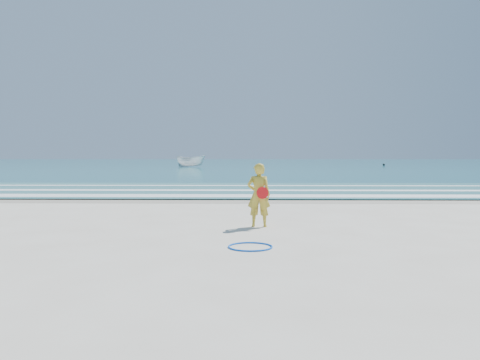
{
  "coord_description": "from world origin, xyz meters",
  "views": [
    {
      "loc": [
        0.75,
        -7.91,
        1.62
      ],
      "look_at": [
        0.51,
        4.0,
        1.0
      ],
      "focal_mm": 35.0,
      "sensor_mm": 36.0,
      "label": 1
    }
  ],
  "objects": [
    {
      "name": "woman",
      "position": [
        0.96,
        2.71,
        0.73
      ],
      "size": [
        0.55,
        0.41,
        1.45
      ],
      "color": "gold",
      "rests_on": "ground"
    },
    {
      "name": "foam_near",
      "position": [
        0.0,
        10.3,
        0.05
      ],
      "size": [
        400.0,
        1.4,
        0.01
      ],
      "primitive_type": "cube",
      "color": "white",
      "rests_on": "shallow"
    },
    {
      "name": "wet_sand",
      "position": [
        0.0,
        9.0,
        0.0
      ],
      "size": [
        400.0,
        2.4,
        0.0
      ],
      "primitive_type": "cube",
      "color": "#B2A893",
      "rests_on": "ground"
    },
    {
      "name": "boat",
      "position": [
        -7.35,
        56.35,
        0.87
      ],
      "size": [
        4.57,
        2.86,
        1.66
      ],
      "primitive_type": "imported",
      "rotation": [
        0.0,
        0.0,
        1.26
      ],
      "color": "white",
      "rests_on": "ocean"
    },
    {
      "name": "hoop",
      "position": [
        0.77,
        0.28,
        0.01
      ],
      "size": [
        1.05,
        1.05,
        0.03
      ],
      "primitive_type": "torus",
      "rotation": [
        0.0,
        0.0,
        -0.43
      ],
      "color": "blue",
      "rests_on": "ground"
    },
    {
      "name": "foam_mid",
      "position": [
        0.0,
        13.2,
        0.05
      ],
      "size": [
        400.0,
        0.9,
        0.01
      ],
      "primitive_type": "cube",
      "color": "white",
      "rests_on": "shallow"
    },
    {
      "name": "foam_far",
      "position": [
        0.0,
        16.5,
        0.05
      ],
      "size": [
        400.0,
        0.6,
        0.01
      ],
      "primitive_type": "cube",
      "color": "white",
      "rests_on": "shallow"
    },
    {
      "name": "ocean",
      "position": [
        0.0,
        105.0,
        0.02
      ],
      "size": [
        400.0,
        190.0,
        0.04
      ],
      "primitive_type": "cube",
      "color": "#19727F",
      "rests_on": "ground"
    },
    {
      "name": "shallow",
      "position": [
        0.0,
        14.0,
        0.04
      ],
      "size": [
        400.0,
        10.0,
        0.01
      ],
      "primitive_type": "cube",
      "color": "#59B7AD",
      "rests_on": "ocean"
    },
    {
      "name": "ground",
      "position": [
        0.0,
        0.0,
        0.0
      ],
      "size": [
        400.0,
        400.0,
        0.0
      ],
      "primitive_type": "plane",
      "color": "silver",
      "rests_on": "ground"
    },
    {
      "name": "buoy",
      "position": [
        21.63,
        65.1,
        0.22
      ],
      "size": [
        0.35,
        0.35,
        0.35
      ],
      "primitive_type": "sphere",
      "color": "black",
      "rests_on": "ocean"
    }
  ]
}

